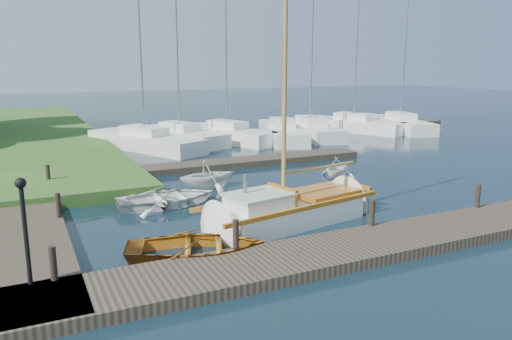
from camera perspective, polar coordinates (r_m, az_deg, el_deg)
name	(u,v)px	position (r m, az deg, el deg)	size (l,w,h in m)	color
ground	(256,201)	(19.04, 0.00, -3.53)	(160.00, 160.00, 0.00)	black
near_dock	(351,248)	(14.09, 10.76, -8.81)	(18.00, 2.20, 0.30)	#2F251F
left_dock	(24,209)	(19.18, -24.97, -4.11)	(2.20, 18.00, 0.30)	#2F251F
far_dock	(236,163)	(25.57, -2.27, 0.85)	(14.00, 1.60, 0.30)	#2F251F
pontoon	(284,131)	(37.48, 3.19, 4.43)	(30.00, 1.60, 0.30)	#2F251F
mooring_post_0	(53,263)	(12.35, -22.17, -9.84)	(0.16, 0.16, 0.80)	black
mooring_post_1	(236,234)	(13.30, -2.33, -7.36)	(0.16, 0.16, 0.80)	black
mooring_post_2	(372,213)	(15.54, 13.13, -4.78)	(0.16, 0.16, 0.80)	black
mooring_post_3	(478,196)	(18.62, 24.03, -2.73)	(0.16, 0.16, 0.80)	black
mooring_post_4	(58,205)	(17.13, -21.65, -3.76)	(0.16, 0.16, 0.80)	black
mooring_post_5	(48,174)	(21.99, -22.67, -0.47)	(0.16, 0.16, 0.80)	black
lamp_post	(24,217)	(11.97, -25.00, -4.85)	(0.24, 0.24, 2.44)	black
sailboat	(292,212)	(16.49, 4.11, -4.80)	(7.39, 3.27, 9.83)	white
dinghy	(196,243)	(13.66, -6.82, -8.29)	(2.67, 3.74, 0.78)	#92540F
tender_a	(167,196)	(18.60, -10.18, -2.89)	(2.62, 3.67, 0.76)	white
tender_b	(208,173)	(20.96, -5.51, -0.29)	(2.15, 2.49, 1.31)	white
tender_d	(337,166)	(23.14, 9.29, 0.48)	(1.76, 2.03, 1.07)	white
marina_boat_0	(145,140)	(31.11, -12.60, 3.37)	(5.67, 9.00, 11.67)	white
marina_boat_1	(180,135)	(32.82, -8.70, 3.95)	(4.59, 7.86, 10.05)	white
marina_boat_2	(227,133)	(33.42, -3.33, 4.24)	(4.87, 8.06, 12.13)	white
marina_boat_3	(282,131)	(34.55, 2.97, 4.50)	(5.03, 9.08, 12.39)	white
marina_boat_4	(310,128)	(36.10, 6.20, 4.75)	(3.87, 8.79, 10.48)	white
marina_boat_5	(354,124)	(39.29, 11.09, 5.21)	(5.09, 8.38, 12.15)	white
marina_boat_6	(401,123)	(40.59, 16.19, 5.16)	(4.25, 8.09, 10.64)	white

